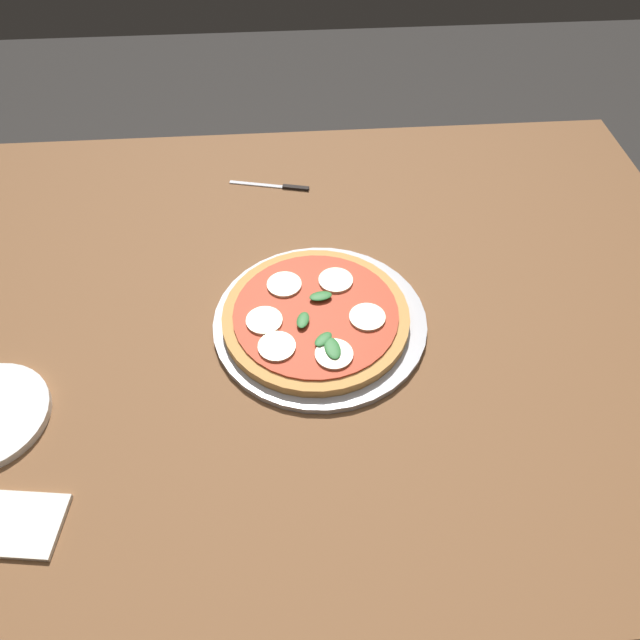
{
  "coord_description": "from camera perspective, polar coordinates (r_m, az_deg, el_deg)",
  "views": [
    {
      "loc": [
        -0.01,
        -0.72,
        1.56
      ],
      "look_at": [
        0.04,
        -0.05,
        0.78
      ],
      "focal_mm": 33.09,
      "sensor_mm": 36.0,
      "label": 1
    }
  ],
  "objects": [
    {
      "name": "dining_table",
      "position": [
        1.13,
        -2.03,
        -1.36
      ],
      "size": [
        1.59,
        1.15,
        0.77
      ],
      "color": "brown",
      "rests_on": "ground_plane"
    },
    {
      "name": "ground_plane",
      "position": [
        1.72,
        -1.39,
        -16.21
      ],
      "size": [
        6.0,
        6.0,
        0.0
      ],
      "primitive_type": "plane",
      "color": "#2D2B28"
    },
    {
      "name": "napkin",
      "position": [
        0.94,
        -27.48,
        -17.09
      ],
      "size": [
        0.14,
        0.11,
        0.01
      ],
      "primitive_type": "cube",
      "rotation": [
        0.0,
        0.0,
        -0.14
      ],
      "color": "white",
      "rests_on": "dining_table"
    },
    {
      "name": "knife",
      "position": [
        1.33,
        -3.95,
        12.77
      ],
      "size": [
        0.18,
        0.05,
        0.01
      ],
      "color": "black",
      "rests_on": "dining_table"
    },
    {
      "name": "pizza",
      "position": [
        1.02,
        -0.43,
        0.36
      ],
      "size": [
        0.32,
        0.32,
        0.03
      ],
      "color": "tan",
      "rests_on": "serving_tray"
    },
    {
      "name": "serving_tray",
      "position": [
        1.03,
        0.0,
        -0.15
      ],
      "size": [
        0.37,
        0.37,
        0.01
      ],
      "primitive_type": "cylinder",
      "color": "#B2B2B7",
      "rests_on": "dining_table"
    }
  ]
}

